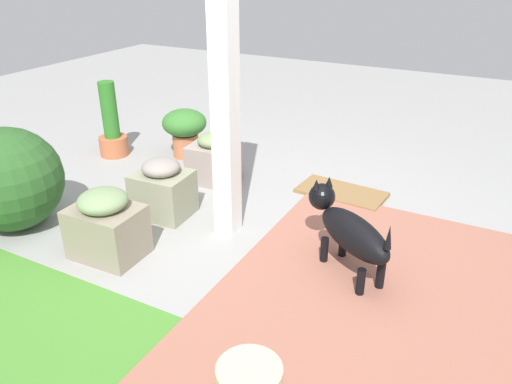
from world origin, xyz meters
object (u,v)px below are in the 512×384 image
(stone_planter_nearest, at_px, (214,159))
(doormat, at_px, (341,192))
(terracotta_pot_tall, at_px, (112,129))
(dog, at_px, (349,229))
(stone_planter_mid, at_px, (106,225))
(terracotta_pot_broad, at_px, (185,128))
(round_shrub, at_px, (9,179))
(porch_pillar, at_px, (225,89))
(stone_planter_near, at_px, (163,189))

(stone_planter_nearest, relative_size, doormat, 0.63)
(terracotta_pot_tall, xyz_separation_m, doormat, (-2.28, -0.20, -0.25))
(terracotta_pot_tall, height_order, dog, terracotta_pot_tall)
(stone_planter_mid, height_order, terracotta_pot_broad, stone_planter_mid)
(round_shrub, height_order, doormat, round_shrub)
(terracotta_pot_tall, bearing_deg, doormat, -174.95)
(round_shrub, distance_m, dog, 2.37)
(porch_pillar, bearing_deg, terracotta_pot_tall, -22.85)
(stone_planter_mid, bearing_deg, terracotta_pot_broad, -71.11)
(terracotta_pot_tall, xyz_separation_m, terracotta_pot_broad, (-0.64, -0.31, 0.02))
(stone_planter_mid, relative_size, round_shrub, 0.64)
(round_shrub, distance_m, terracotta_pot_tall, 1.45)
(stone_planter_nearest, xyz_separation_m, terracotta_pot_tall, (1.21, -0.06, 0.06))
(dog, bearing_deg, doormat, -69.83)
(stone_planter_mid, relative_size, terracotta_pot_broad, 1.01)
(round_shrub, xyz_separation_m, dog, (-2.30, -0.56, -0.07))
(dog, bearing_deg, terracotta_pot_tall, -17.49)
(stone_planter_near, height_order, terracotta_pot_broad, terracotta_pot_broad)
(round_shrub, relative_size, terracotta_pot_broad, 1.58)
(stone_planter_mid, bearing_deg, stone_planter_nearest, -89.38)
(stone_planter_nearest, distance_m, terracotta_pot_broad, 0.68)
(stone_planter_near, bearing_deg, porch_pillar, -177.31)
(round_shrub, height_order, terracotta_pot_broad, round_shrub)
(stone_planter_mid, bearing_deg, stone_planter_near, -87.51)
(porch_pillar, relative_size, terracotta_pot_tall, 2.82)
(doormat, bearing_deg, round_shrub, 39.76)
(stone_planter_nearest, distance_m, round_shrub, 1.59)
(porch_pillar, height_order, doormat, porch_pillar)
(terracotta_pot_tall, bearing_deg, stone_planter_near, 147.47)
(terracotta_pot_tall, relative_size, dog, 1.06)
(porch_pillar, distance_m, stone_planter_near, 0.98)
(dog, distance_m, doormat, 1.14)
(round_shrub, xyz_separation_m, terracotta_pot_broad, (-0.29, -1.70, -0.08))
(stone_planter_near, bearing_deg, round_shrub, 37.13)
(stone_planter_nearest, distance_m, stone_planter_near, 0.70)
(stone_planter_nearest, xyz_separation_m, dog, (-1.45, 0.77, 0.10))
(stone_planter_nearest, distance_m, dog, 1.65)
(round_shrub, bearing_deg, terracotta_pot_tall, -75.72)
(round_shrub, xyz_separation_m, doormat, (-1.92, -1.60, -0.35))
(stone_planter_near, height_order, stone_planter_mid, stone_planter_mid)
(porch_pillar, distance_m, terracotta_pot_broad, 1.69)
(stone_planter_near, bearing_deg, terracotta_pot_tall, -32.53)
(stone_planter_mid, bearing_deg, porch_pillar, -128.95)
(round_shrub, relative_size, doormat, 1.04)
(porch_pillar, xyz_separation_m, doormat, (-0.53, -0.94, -1.01))
(stone_planter_near, distance_m, round_shrub, 1.06)
(terracotta_pot_broad, relative_size, doormat, 0.66)
(stone_planter_near, distance_m, stone_planter_mid, 0.62)
(porch_pillar, relative_size, dog, 2.99)
(porch_pillar, xyz_separation_m, terracotta_pot_broad, (1.10, -1.04, -0.74))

